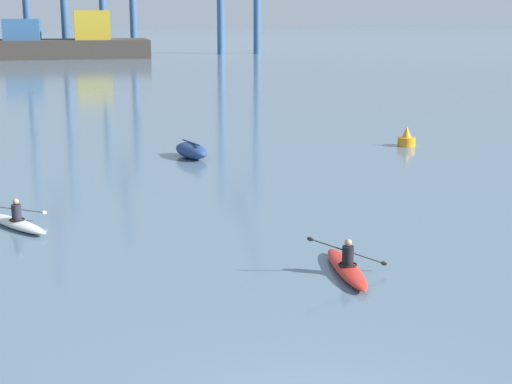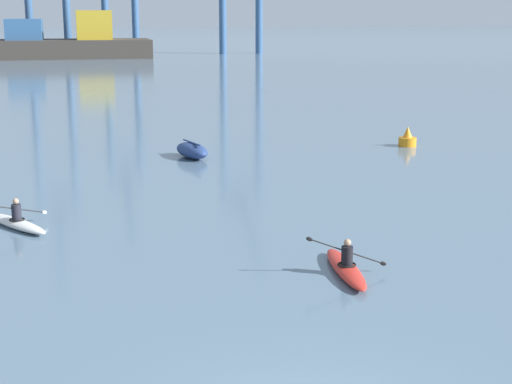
% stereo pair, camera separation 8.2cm
% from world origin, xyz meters
% --- Properties ---
extents(container_barge, '(37.14, 10.64, 7.06)m').
position_xyz_m(container_barge, '(-10.43, 112.89, 2.31)').
color(container_barge, '#38332D').
rests_on(container_barge, ground).
extents(capsized_dinghy, '(1.75, 2.80, 0.76)m').
position_xyz_m(capsized_dinghy, '(1.79, 25.15, 0.35)').
color(capsized_dinghy, navy).
rests_on(capsized_dinghy, ground).
extents(channel_buoy, '(0.90, 0.90, 1.00)m').
position_xyz_m(channel_buoy, '(12.94, 25.99, 0.36)').
color(channel_buoy, orange).
rests_on(channel_buoy, ground).
extents(kayak_white, '(2.35, 3.18, 0.99)m').
position_xyz_m(kayak_white, '(-5.38, 14.40, 0.17)').
color(kayak_white, silver).
rests_on(kayak_white, ground).
extents(kayak_red, '(2.17, 3.44, 1.06)m').
position_xyz_m(kayak_red, '(3.27, 7.84, 0.17)').
color(kayak_red, red).
rests_on(kayak_red, ground).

